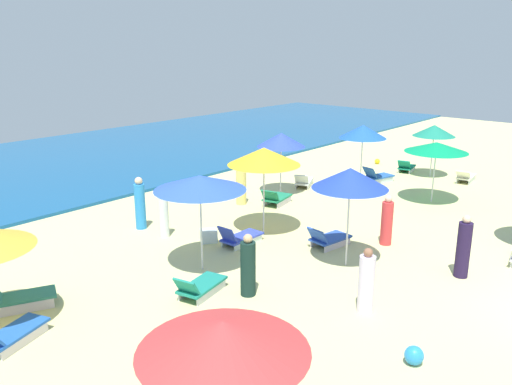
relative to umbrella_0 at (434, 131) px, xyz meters
name	(u,v)px	position (x,y,z in m)	size (l,w,h in m)	color
ocean	(53,165)	(-10.13, 14.97, -2.05)	(60.00, 14.65, 0.12)	#15548A
umbrella_0	(434,131)	(0.00, 0.00, 0.00)	(1.85, 1.85, 2.36)	silver
lounge_chair_0_0	(406,167)	(0.18, 1.25, -1.88)	(1.39, 0.81, 0.65)	silver
lounge_chair_0_1	(466,177)	(0.10, -1.56, -1.87)	(1.53, 0.73, 0.64)	silver
umbrella_1	(200,183)	(-13.74, 0.44, 0.29)	(2.41, 2.41, 2.60)	silver
lounge_chair_1_0	(200,286)	(-14.84, -0.63, -1.87)	(1.53, 0.90, 0.66)	silver
umbrella_2	(281,140)	(-6.64, 3.40, 0.09)	(1.91, 1.91, 2.47)	silver
lounge_chair_2_0	(304,181)	(-5.15, 3.32, -1.88)	(1.57, 1.14, 0.67)	silver
lounge_chair_2_1	(276,198)	(-7.93, 2.59, -1.84)	(1.46, 0.93, 0.70)	silver
umbrella_3	(264,156)	(-10.50, 1.03, 0.39)	(2.27, 2.27, 2.77)	silver
lounge_chair_3_0	(239,237)	(-11.78, 0.90, -1.88)	(1.48, 0.61, 0.71)	silver
umbrella_4	(350,178)	(-10.98, -2.33, 0.35)	(2.02, 2.02, 2.73)	silver
lounge_chair_4_0	(328,239)	(-10.16, -1.20, -1.86)	(1.42, 0.85, 0.68)	silver
umbrella_5	(363,132)	(-3.48, 1.59, 0.21)	(1.95, 1.95, 2.60)	silver
lounge_chair_5_0	(377,176)	(-2.43, 1.35, -1.85)	(1.52, 0.97, 0.74)	silver
umbrella_6	(436,147)	(-3.74, -1.66, 0.02)	(2.32, 2.32, 2.32)	silver
umbrella_7	(223,336)	(-18.29, -4.85, 0.04)	(2.35, 2.35, 2.38)	silver
lounge_chair_8_0	(18,297)	(-17.99, 2.02, -1.83)	(1.64, 1.21, 0.77)	silver
lounge_chair_8_1	(10,334)	(-18.81, 0.65, -1.86)	(1.58, 1.04, 0.70)	silver
beachgoer_0	(463,248)	(-9.64, -4.97, -1.33)	(0.50, 0.50, 1.68)	#24173B
beachgoer_1	(387,222)	(-8.86, -2.41, -1.40)	(0.45, 0.45, 1.54)	#E43A3C
beachgoer_2	(140,204)	(-12.83, 4.31, -1.29)	(0.47, 0.47, 1.73)	#2A8ADE
beachgoer_3	(164,213)	(-12.82, 3.12, -1.31)	(0.32, 0.32, 1.63)	white
beachgoer_4	(366,283)	(-12.92, -4.02, -1.40)	(0.38, 0.38, 1.54)	white
beachgoer_5	(241,184)	(-8.68, 3.66, -1.35)	(0.46, 0.46, 1.64)	#F9DD71
beachgoer_6	(248,267)	(-14.04, -1.48, -1.39)	(0.49, 0.49, 1.56)	#142D28
beach_ball_0	(377,161)	(0.78, 3.09, -1.98)	(0.26, 0.26, 0.26)	yellow
cooler_box_1	(209,236)	(-12.24, 1.75, -1.91)	(0.51, 0.38, 0.39)	silver
beach_ball_2	(414,355)	(-14.11, -5.75, -1.93)	(0.37, 0.37, 0.37)	#268DE0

